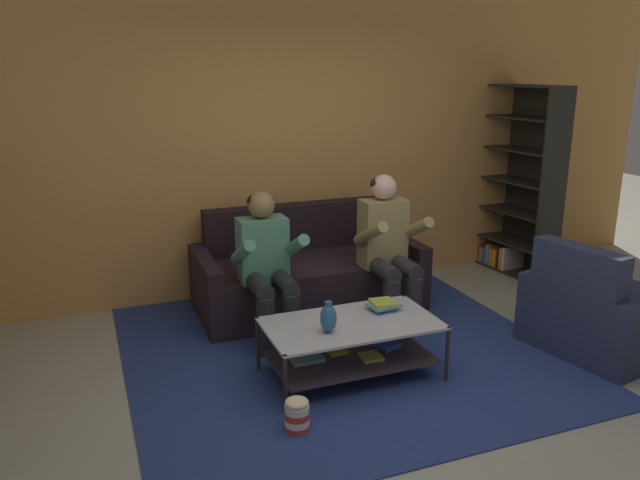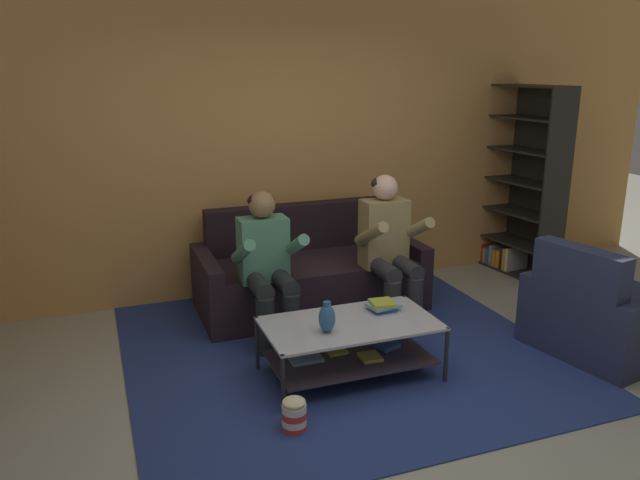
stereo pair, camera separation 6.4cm
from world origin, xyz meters
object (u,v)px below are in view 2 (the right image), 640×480
couch (308,275)px  bookshelf (524,194)px  popcorn_tub (294,414)px  coffee_table (350,341)px  armchair (601,315)px  book_stack (383,305)px  person_seated_right (389,244)px  vase (327,318)px  person_seated_left (267,261)px

couch → bookshelf: size_ratio=1.02×
popcorn_tub → bookshelf: bearing=32.8°
coffee_table → popcorn_tub: (-0.57, -0.51, -0.16)m
armchair → book_stack: bearing=166.0°
book_stack → popcorn_tub: (-0.88, -0.63, -0.34)m
person_seated_right → vase: person_seated_right is taller
person_seated_left → person_seated_right: size_ratio=0.95×
person_seated_left → book_stack: size_ratio=4.88×
person_seated_left → person_seated_right: bearing=0.3°
vase → armchair: bearing=-5.1°
couch → vase: size_ratio=9.13×
vase → popcorn_tub: 0.68m
armchair → bookshelf: bearing=70.2°
couch → vase: bearing=-104.6°
book_stack → popcorn_tub: book_stack is taller
popcorn_tub → coffee_table: bearing=41.6°
bookshelf → armchair: 2.00m
vase → book_stack: size_ratio=0.89×
person_seated_right → popcorn_tub: (-1.27, -1.32, -0.57)m
book_stack → armchair: 1.69m
person_seated_left → person_seated_right: person_seated_right is taller
coffee_table → bookshelf: (2.59, 1.53, 0.55)m
person_seated_left → popcorn_tub: bearing=-99.4°
person_seated_left → coffee_table: size_ratio=0.99×
couch → bookshelf: bearing=4.4°
coffee_table → couch: bearing=82.8°
person_seated_left → person_seated_right: (1.05, 0.01, 0.03)m
couch → person_seated_left: (-0.53, -0.54, 0.35)m
person_seated_right → bookshelf: bearing=20.9°
vase → bookshelf: bearing=30.2°
person_seated_right → vase: bearing=-134.9°
coffee_table → armchair: bearing=-8.4°
couch → person_seated_right: bearing=-45.7°
couch → armchair: (1.77, -1.63, -0.01)m
popcorn_tub → vase: bearing=48.5°
person_seated_left → vase: 0.92m
coffee_table → book_stack: book_stack is taller
armchair → popcorn_tub: bearing=-174.9°
book_stack → bookshelf: 2.71m
person_seated_left → bookshelf: (2.95, 0.73, 0.17)m
person_seated_right → armchair: 1.70m
person_seated_right → armchair: bearing=-41.3°
bookshelf → popcorn_tub: (-3.16, -2.04, -0.71)m
coffee_table → person_seated_left: bearing=113.9°
person_seated_right → book_stack: bearing=-119.3°
person_seated_right → book_stack: size_ratio=5.14×
vase → popcorn_tub: size_ratio=1.00×
couch → vase: 1.50m
coffee_table → bookshelf: bookshelf is taller
person_seated_right → armchair: person_seated_right is taller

